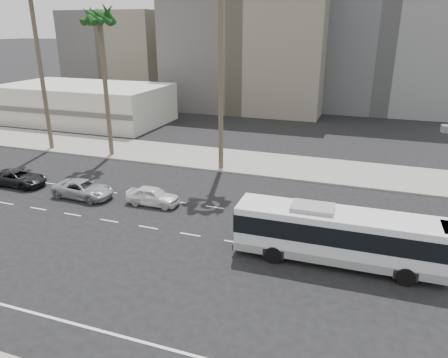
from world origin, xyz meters
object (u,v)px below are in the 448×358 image
at_px(car_a, 153,196).
at_px(palm_mid, 99,20).
at_px(car_b, 83,189).
at_px(car_c, 19,178).
at_px(city_bus, 337,234).

distance_m(car_a, palm_mid, 18.59).
height_order(car_b, palm_mid, palm_mid).
xyz_separation_m(car_b, car_c, (-6.65, 0.37, -0.01)).
relative_size(city_bus, car_a, 2.81).
height_order(car_a, palm_mid, palm_mid).
distance_m(car_a, car_b, 5.75).
height_order(car_c, palm_mid, palm_mid).
bearing_deg(palm_mid, city_bus, -29.78).
distance_m(car_b, palm_mid, 16.58).
bearing_deg(palm_mid, car_c, -103.43).
relative_size(city_bus, car_c, 2.40).
xyz_separation_m(city_bus, car_c, (-25.88, 3.57, -1.04)).
height_order(car_a, car_c, car_a).
relative_size(car_b, palm_mid, 0.33).
xyz_separation_m(car_a, palm_mid, (-10.01, 9.73, 12.28)).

